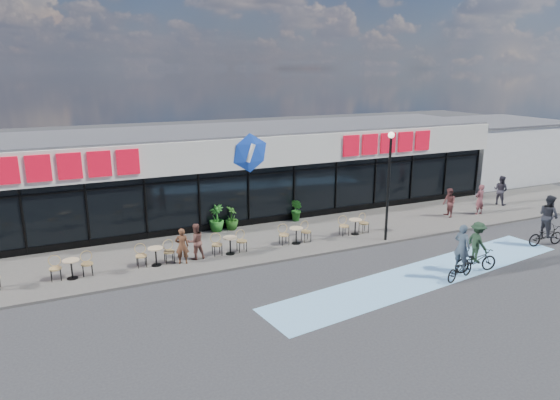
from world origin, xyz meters
name	(u,v)px	position (x,y,z in m)	size (l,w,h in m)	color
ground	(315,278)	(0.00, 0.00, 0.00)	(120.00, 120.00, 0.00)	#28282B
sidewalk	(268,241)	(0.00, 4.50, 0.05)	(44.00, 5.00, 0.10)	#54504A
bike_lane	(425,275)	(4.00, -1.50, 0.01)	(14.00, 2.20, 0.01)	#75B0DE
building	(229,171)	(0.00, 9.93, 2.34)	(30.60, 6.57, 4.75)	black
neighbour_building	(492,149)	(20.50, 11.00, 2.06)	(9.20, 7.20, 4.11)	silver
lamp_post	(389,177)	(4.90, 2.30, 3.06)	(0.28, 0.28, 4.95)	black
bistro_set_1	(71,266)	(-8.38, 3.64, 0.56)	(1.54, 0.62, 0.90)	tan
bistro_set_2	(155,254)	(-5.27, 3.64, 0.56)	(1.54, 0.62, 0.90)	tan
bistro_set_3	(229,243)	(-2.16, 3.64, 0.56)	(1.54, 0.62, 0.90)	tan
bistro_set_4	(295,233)	(0.95, 3.64, 0.56)	(1.54, 0.62, 0.90)	tan
bistro_set_5	(354,225)	(4.06, 3.64, 0.56)	(1.54, 0.62, 0.90)	tan
potted_plant_left	(232,218)	(-1.02, 6.69, 0.68)	(0.64, 0.64, 1.15)	#215117
potted_plant_mid	(216,218)	(-1.77, 6.75, 0.74)	(0.72, 0.72, 1.29)	#22691E
potted_plant_right	(297,210)	(2.48, 6.62, 0.68)	(0.64, 0.52, 1.17)	#22691E
patron_left	(182,246)	(-4.26, 3.31, 0.84)	(0.54, 0.36, 1.49)	#4B2C1B
patron_right	(196,241)	(-3.63, 3.58, 0.86)	(0.74, 0.58, 1.52)	brown
pedestrian_a	(449,203)	(10.12, 3.96, 0.87)	(0.75, 0.58, 1.54)	#4C2727
pedestrian_b	(501,190)	(14.60, 4.68, 0.95)	(0.82, 0.64, 1.69)	#23222A
pedestrian_c	(480,199)	(11.97, 3.68, 0.92)	(0.60, 0.39, 1.64)	brown
cyclist_a	(476,252)	(5.99, -2.02, 0.83)	(1.90, 1.10, 2.03)	black
cyclist_b	(547,225)	(11.15, -1.05, 0.97)	(1.84, 1.01, 2.33)	black
cyclist_c	(461,261)	(4.92, -2.32, 0.74)	(1.73, 1.01, 2.16)	black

